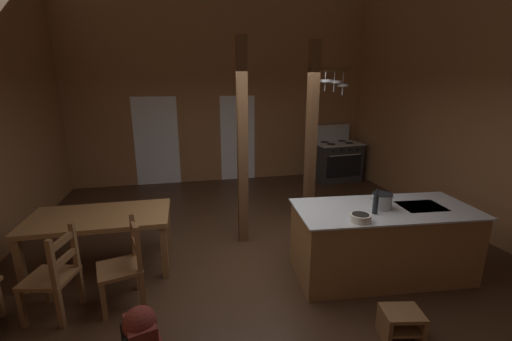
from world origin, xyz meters
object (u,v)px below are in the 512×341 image
dining_table (100,221)px  backpack (142,338)px  stove_range (335,160)px  ladderback_chair_by_post (54,276)px  step_stool (401,322)px  bottle_tall_on_counter (375,204)px  kitchen_island (381,241)px  mixing_bowl_on_counter (360,218)px  stockpot_on_counter (382,201)px  ladderback_chair_near_window (125,265)px

dining_table → backpack: (0.66, -1.78, -0.34)m
stove_range → ladderback_chair_by_post: size_ratio=1.39×
step_stool → ladderback_chair_by_post: size_ratio=0.43×
bottle_tall_on_counter → ladderback_chair_by_post: bearing=177.2°
kitchen_island → stove_range: size_ratio=1.69×
kitchen_island → bottle_tall_on_counter: size_ratio=7.64×
ladderback_chair_by_post → mixing_bowl_on_counter: bearing=-5.9°
dining_table → mixing_bowl_on_counter: 3.17m
backpack → ladderback_chair_by_post: bearing=135.6°
stockpot_on_counter → mixing_bowl_on_counter: size_ratio=1.36×
kitchen_island → stockpot_on_counter: stockpot_on_counter is taller
stove_range → bottle_tall_on_counter: bearing=-110.4°
dining_table → ladderback_chair_near_window: size_ratio=1.80×
ladderback_chair_near_window → stockpot_on_counter: stockpot_on_counter is taller
kitchen_island → mixing_bowl_on_counter: mixing_bowl_on_counter is taller
step_stool → mixing_bowl_on_counter: (-0.06, 0.75, 0.75)m
ladderback_chair_near_window → bottle_tall_on_counter: 2.87m
ladderback_chair_by_post → backpack: size_ratio=1.59×
backpack → kitchen_island: bearing=17.5°
stove_range → backpack: bearing=-129.8°
ladderback_chair_near_window → kitchen_island: bearing=-1.8°
kitchen_island → stove_range: 4.25m
step_stool → stockpot_on_counter: 1.37m
step_stool → bottle_tall_on_counter: size_ratio=1.39×
step_stool → ladderback_chair_near_window: (-2.59, 1.14, 0.27)m
kitchen_island → dining_table: (-3.43, 0.91, 0.21)m
stove_range → dining_table: bearing=-146.6°
dining_table → bottle_tall_on_counter: (3.20, -1.03, 0.35)m
stove_range → stockpot_on_counter: size_ratio=4.28×
dining_table → ladderback_chair_by_post: 0.93m
ladderback_chair_near_window → stockpot_on_counter: bearing=-1.8°
mixing_bowl_on_counter → ladderback_chair_by_post: bearing=174.1°
kitchen_island → step_stool: 1.16m
kitchen_island → bottle_tall_on_counter: 0.62m
dining_table → bottle_tall_on_counter: size_ratio=5.84×
kitchen_island → backpack: 2.90m
step_stool → backpack: (-2.33, 0.17, 0.14)m
step_stool → ladderback_chair_by_post: (-3.26, 1.08, 0.27)m
kitchen_island → backpack: (-2.77, -0.87, -0.13)m
step_stool → kitchen_island: bearing=67.2°
ladderback_chair_near_window → bottle_tall_on_counter: (2.81, -0.22, 0.55)m
stove_range → ladderback_chair_near_window: bearing=-137.9°
dining_table → ladderback_chair_near_window: (0.40, -0.81, -0.20)m
ladderback_chair_near_window → backpack: bearing=-74.7°
dining_table → bottle_tall_on_counter: bottle_tall_on_counter is taller
dining_table → stockpot_on_counter: (3.37, -0.90, 0.33)m
kitchen_island → backpack: size_ratio=3.75×
stove_range → dining_table: 5.70m
kitchen_island → mixing_bowl_on_counter: bearing=-149.9°
backpack → bottle_tall_on_counter: 2.74m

